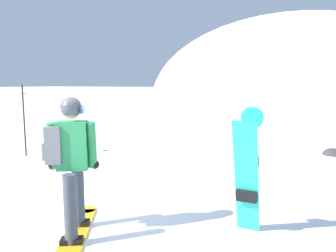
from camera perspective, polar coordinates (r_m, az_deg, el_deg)
The scene contains 7 objects.
ground_plane at distance 4.87m, azimuth -14.41°, elevation -15.24°, with size 300.00×300.00×0.00m, color white.
ridge_peak_main at distance 35.41m, azimuth 20.65°, elevation 4.01°, with size 28.82×25.94×17.20m.
snowboarder_main at distance 4.07m, azimuth -16.81°, elevation -6.26°, with size 1.06×1.63×1.71m.
spare_snowboard at distance 4.05m, azimuth 13.81°, elevation -7.88°, with size 0.28×0.52×1.59m.
piste_marker_near at distance 9.06m, azimuth -24.08°, elevation 1.82°, with size 0.20×0.20×1.87m.
rock_dark at distance 9.87m, azimuth -15.53°, elevation -3.66°, with size 0.58×0.50×0.41m.
rock_mid at distance 9.54m, azimuth 27.08°, elevation -4.60°, with size 0.52×0.44×0.37m.
Camera 1 is at (2.92, -3.43, 1.87)m, focal length 34.57 mm.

